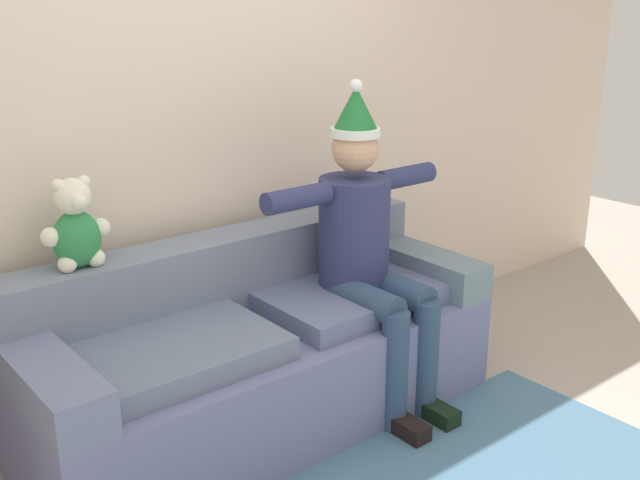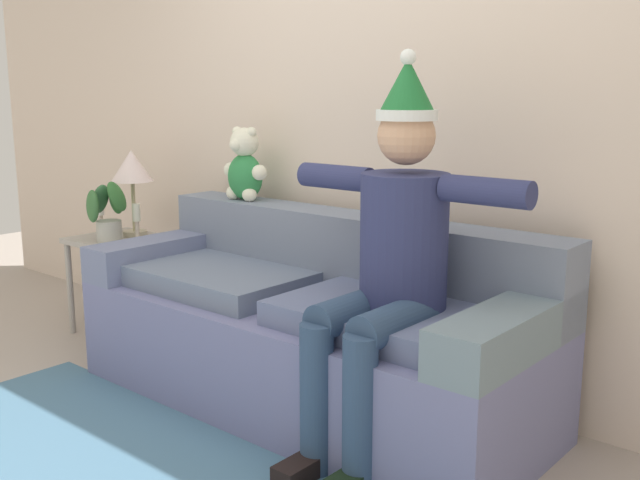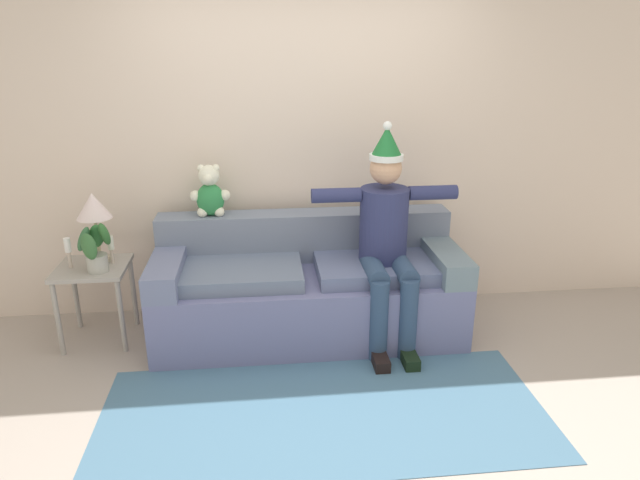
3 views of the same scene
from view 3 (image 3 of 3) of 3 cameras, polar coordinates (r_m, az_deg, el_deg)
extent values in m
plane|color=#AB9E92|center=(3.43, 0.42, -17.27)|extent=(10.00, 10.00, 0.00)
cube|color=beige|center=(4.35, -1.92, 10.18)|extent=(7.00, 0.10, 2.70)
cube|color=slate|center=(4.15, -1.15, -6.43)|extent=(2.19, 0.86, 0.48)
cube|color=slate|center=(4.28, -1.56, 0.46)|extent=(2.19, 0.24, 0.37)
cube|color=slate|center=(4.06, -15.14, -2.72)|extent=(0.22, 0.86, 0.18)
cube|color=slate|center=(4.21, 12.26, -1.66)|extent=(0.22, 0.86, 0.18)
cube|color=slate|center=(3.98, -8.20, -3.28)|extent=(0.87, 0.60, 0.10)
cube|color=slate|center=(4.06, 5.83, -2.72)|extent=(0.87, 0.60, 0.10)
cylinder|color=navy|center=(3.99, 6.46, 1.60)|extent=(0.34, 0.34, 0.52)
sphere|color=tan|center=(3.88, 6.68, 7.22)|extent=(0.22, 0.22, 0.22)
cylinder|color=white|center=(3.87, 6.73, 8.33)|extent=(0.23, 0.23, 0.04)
cone|color=#1C6D31|center=(3.85, 6.79, 9.94)|extent=(0.21, 0.21, 0.20)
sphere|color=white|center=(3.83, 6.85, 11.41)|extent=(0.06, 0.06, 0.06)
cylinder|color=navy|center=(3.87, 5.50, -3.02)|extent=(0.14, 0.40, 0.14)
cylinder|color=navy|center=(3.82, 5.96, -8.16)|extent=(0.13, 0.13, 0.58)
cube|color=black|center=(3.87, 6.07, -11.95)|extent=(0.10, 0.24, 0.08)
cylinder|color=navy|center=(3.92, 8.37, -2.88)|extent=(0.14, 0.40, 0.14)
cylinder|color=navy|center=(3.86, 8.89, -7.95)|extent=(0.13, 0.13, 0.58)
cube|color=black|center=(3.92, 9.00, -11.71)|extent=(0.10, 0.24, 0.08)
cylinder|color=navy|center=(3.87, 1.64, 4.54)|extent=(0.34, 0.10, 0.10)
cylinder|color=navy|center=(4.01, 11.34, 4.73)|extent=(0.34, 0.10, 0.10)
ellipsoid|color=#2D8545|center=(4.19, -11.03, 4.05)|extent=(0.20, 0.16, 0.24)
sphere|color=white|center=(4.15, -11.19, 6.44)|extent=(0.15, 0.15, 0.15)
sphere|color=white|center=(4.09, -11.25, 6.12)|extent=(0.07, 0.07, 0.07)
sphere|color=white|center=(4.14, -11.97, 7.12)|extent=(0.05, 0.05, 0.05)
sphere|color=white|center=(4.13, -10.51, 7.19)|extent=(0.05, 0.05, 0.05)
sphere|color=white|center=(4.19, -12.49, 4.38)|extent=(0.08, 0.08, 0.08)
sphere|color=white|center=(4.19, -11.81, 2.78)|extent=(0.08, 0.08, 0.08)
sphere|color=white|center=(4.17, -9.62, 4.50)|extent=(0.08, 0.08, 0.08)
sphere|color=white|center=(4.18, -10.17, 2.85)|extent=(0.08, 0.08, 0.08)
cube|color=#A29D94|center=(4.25, -22.06, -2.64)|extent=(0.48, 0.47, 0.03)
cylinder|color=#A29D94|center=(4.25, -25.01, -7.30)|extent=(0.04, 0.04, 0.54)
cylinder|color=#A29D94|center=(4.13, -19.46, -7.30)|extent=(0.04, 0.04, 0.54)
cylinder|color=#A29D94|center=(4.60, -23.50, -5.05)|extent=(0.04, 0.04, 0.54)
cylinder|color=#A29D94|center=(4.49, -18.37, -4.98)|extent=(0.04, 0.04, 0.54)
cylinder|color=#B4AC90|center=(4.31, -21.34, -1.80)|extent=(0.14, 0.14, 0.03)
cylinder|color=#C0B88A|center=(4.26, -21.60, 0.21)|extent=(0.02, 0.02, 0.29)
cone|color=silver|center=(4.19, -21.99, 3.24)|extent=(0.24, 0.24, 0.18)
cylinder|color=#ADADA0|center=(4.11, -21.60, -2.18)|extent=(0.14, 0.14, 0.12)
ellipsoid|color=#2F682E|center=(4.04, -20.99, 0.57)|extent=(0.11, 0.18, 0.21)
ellipsoid|color=#2D6D32|center=(4.11, -21.70, 0.37)|extent=(0.14, 0.10, 0.21)
ellipsoid|color=#306439|center=(4.07, -22.83, 0.08)|extent=(0.13, 0.10, 0.19)
ellipsoid|color=#336533|center=(3.99, -22.35, -0.63)|extent=(0.14, 0.10, 0.20)
cylinder|color=beige|center=(4.25, -24.00, -1.85)|extent=(0.02, 0.02, 0.12)
cylinder|color=white|center=(4.21, -24.20, -0.46)|extent=(0.04, 0.04, 0.10)
cylinder|color=beige|center=(4.23, -20.30, -1.54)|extent=(0.02, 0.02, 0.11)
cylinder|color=silver|center=(4.19, -20.46, -0.23)|extent=(0.04, 0.04, 0.10)
cube|color=#48708C|center=(3.44, 0.40, -17.09)|extent=(2.60, 1.13, 0.01)
camera|label=1|loc=(1.85, -57.27, 5.66)|focal=42.00mm
camera|label=2|loc=(2.85, 52.12, -1.47)|focal=41.41mm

